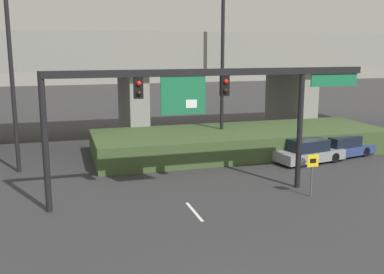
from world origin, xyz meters
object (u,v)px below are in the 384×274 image
object	(u,v)px
highway_light_pole_near	(9,46)
speed_limit_sign	(312,169)
parked_sedan_mid_right	(341,147)
highway_light_pole_far	(223,10)
parked_sedan_near_right	(308,152)
signal_gantry	(205,95)

from	to	relation	value
highway_light_pole_near	speed_limit_sign	bearing A→B (deg)	-32.25
speed_limit_sign	highway_light_pole_near	world-z (taller)	highway_light_pole_near
parked_sedan_mid_right	highway_light_pole_far	bearing A→B (deg)	139.10
parked_sedan_near_right	highway_light_pole_near	bearing A→B (deg)	160.33
parked_sedan_near_right	highway_light_pole_far	bearing A→B (deg)	122.70
signal_gantry	speed_limit_sign	size ratio (longest dim) A/B	7.26
speed_limit_sign	parked_sedan_near_right	size ratio (longest dim) A/B	0.46
parked_sedan_mid_right	parked_sedan_near_right	bearing A→B (deg)	-179.49
highway_light_pole_near	parked_sedan_mid_right	size ratio (longest dim) A/B	2.88
parked_sedan_near_right	signal_gantry	bearing A→B (deg)	-162.23
speed_limit_sign	highway_light_pole_far	size ratio (longest dim) A/B	0.12
highway_light_pole_far	parked_sedan_mid_right	bearing A→B (deg)	-27.98
highway_light_pole_near	parked_sedan_mid_right	xyz separation A→B (m)	(20.12, -2.11, -6.52)
parked_sedan_near_right	parked_sedan_mid_right	size ratio (longest dim) A/B	0.99
signal_gantry	parked_sedan_mid_right	size ratio (longest dim) A/B	3.30
signal_gantry	parked_sedan_mid_right	xyz separation A→B (m)	(11.15, 5.12, -4.28)
speed_limit_sign	parked_sedan_mid_right	distance (m)	9.15
highway_light_pole_far	parked_sedan_near_right	world-z (taller)	highway_light_pole_far
signal_gantry	parked_sedan_mid_right	distance (m)	13.00
signal_gantry	parked_sedan_mid_right	world-z (taller)	signal_gantry
highway_light_pole_far	speed_limit_sign	bearing A→B (deg)	-85.68
highway_light_pole_near	parked_sedan_mid_right	bearing A→B (deg)	-5.99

